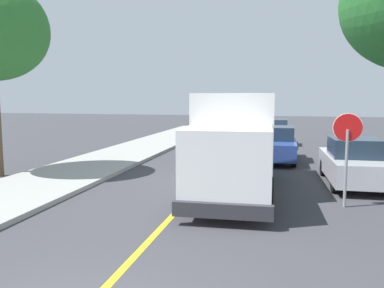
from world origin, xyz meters
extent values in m
cube|color=gold|center=(0.00, 10.00, 0.00)|extent=(0.16, 56.00, 0.01)
cube|color=silver|center=(1.21, 9.10, 1.90)|extent=(2.62, 5.10, 2.60)
cube|color=white|center=(1.36, 5.60, 1.45)|extent=(2.37, 2.10, 1.70)
cube|color=#1E2D3D|center=(1.40, 4.70, 1.82)|extent=(2.04, 0.17, 0.75)
cube|color=#2D2D33|center=(1.41, 4.52, 0.42)|extent=(2.41, 0.30, 0.36)
cylinder|color=black|center=(2.40, 5.85, 0.50)|extent=(0.34, 1.01, 1.00)
cylinder|color=black|center=(0.30, 5.76, 0.50)|extent=(0.34, 1.01, 1.00)
cylinder|color=black|center=(2.20, 10.39, 0.50)|extent=(0.34, 1.01, 1.00)
cylinder|color=black|center=(0.10, 10.30, 0.50)|extent=(0.34, 1.01, 1.00)
cube|color=#2D4793|center=(2.49, 14.63, 0.65)|extent=(1.83, 4.41, 0.76)
cube|color=#1E2D3D|center=(2.50, 14.78, 1.35)|extent=(1.60, 1.81, 0.64)
cylinder|color=black|center=(3.27, 13.22, 0.32)|extent=(0.23, 0.64, 0.64)
cylinder|color=black|center=(1.69, 13.23, 0.32)|extent=(0.23, 0.64, 0.64)
cylinder|color=black|center=(3.30, 16.03, 0.32)|extent=(0.23, 0.64, 0.64)
cylinder|color=black|center=(1.72, 16.05, 0.32)|extent=(0.23, 0.64, 0.64)
cube|color=silver|center=(2.25, 20.86, 0.65)|extent=(1.94, 4.45, 0.76)
cube|color=#1E2D3D|center=(2.26, 21.01, 1.35)|extent=(1.64, 1.85, 0.64)
cylinder|color=black|center=(3.00, 19.43, 0.32)|extent=(0.24, 0.65, 0.64)
cylinder|color=black|center=(1.42, 19.48, 0.32)|extent=(0.24, 0.65, 0.64)
cylinder|color=black|center=(3.09, 22.25, 0.32)|extent=(0.24, 0.65, 0.64)
cylinder|color=black|center=(1.51, 22.30, 0.32)|extent=(0.24, 0.65, 0.64)
cube|color=#B7B7BC|center=(5.20, 10.14, 0.65)|extent=(1.94, 4.45, 0.76)
cube|color=#1E2D3D|center=(5.20, 9.99, 1.35)|extent=(1.64, 1.85, 0.64)
cylinder|color=black|center=(4.37, 11.53, 0.32)|extent=(0.24, 0.65, 0.64)
cylinder|color=black|center=(5.95, 11.58, 0.32)|extent=(0.24, 0.65, 0.64)
cylinder|color=black|center=(4.45, 8.71, 0.32)|extent=(0.24, 0.65, 0.64)
cylinder|color=gray|center=(4.50, 7.05, 1.10)|extent=(0.08, 0.08, 2.20)
cylinder|color=red|center=(4.50, 7.08, 2.25)|extent=(0.76, 0.03, 0.76)
cylinder|color=white|center=(4.50, 7.10, 2.25)|extent=(0.80, 0.02, 0.80)
camera|label=1|loc=(2.74, -4.26, 3.09)|focal=36.13mm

